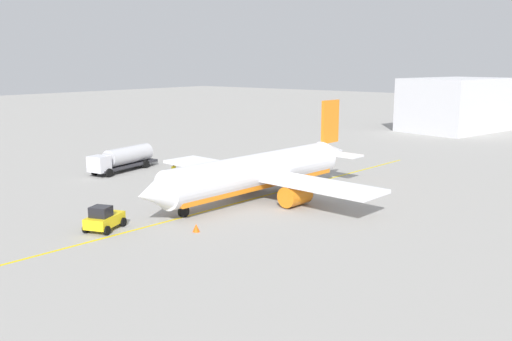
{
  "coord_description": "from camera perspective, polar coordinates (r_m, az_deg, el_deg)",
  "views": [
    {
      "loc": [
        44.45,
        35.32,
        14.26
      ],
      "look_at": [
        0.0,
        0.0,
        3.0
      ],
      "focal_mm": 38.44,
      "sensor_mm": 36.0,
      "label": 1
    }
  ],
  "objects": [
    {
      "name": "safety_cone_nose",
      "position": [
        47.31,
        -6.25,
        -5.95
      ],
      "size": [
        0.63,
        0.63,
        0.7
      ],
      "primitive_type": "cone",
      "color": "#F2590F",
      "rests_on": "ground"
    },
    {
      "name": "ground_plane",
      "position": [
        58.54,
        -0.0,
        -2.88
      ],
      "size": [
        400.0,
        400.0,
        0.0
      ],
      "primitive_type": "plane",
      "color": "#9E9B96"
    },
    {
      "name": "pushback_tug",
      "position": [
        49.12,
        -15.56,
        -4.86
      ],
      "size": [
        4.08,
        3.38,
        2.2
      ],
      "color": "yellow",
      "rests_on": "ground"
    },
    {
      "name": "distant_hangar",
      "position": [
        123.65,
        20.13,
        6.46
      ],
      "size": [
        25.42,
        19.62,
        10.96
      ],
      "color": "silver",
      "rests_on": "ground"
    },
    {
      "name": "taxi_line_marking",
      "position": [
        58.54,
        -0.0,
        -2.88
      ],
      "size": [
        62.78,
        5.02,
        0.01
      ],
      "primitive_type": "cube",
      "rotation": [
        0.0,
        0.0,
        -0.08
      ],
      "color": "yellow",
      "rests_on": "ground"
    },
    {
      "name": "airplane",
      "position": [
        58.29,
        0.32,
        -0.23
      ],
      "size": [
        31.45,
        28.4,
        9.75
      ],
      "color": "white",
      "rests_on": "ground"
    },
    {
      "name": "fuel_tanker",
      "position": [
        74.86,
        -13.66,
        1.26
      ],
      "size": [
        11.17,
        4.24,
        3.15
      ],
      "color": "#2D2D33",
      "rests_on": "ground"
    },
    {
      "name": "refueling_worker",
      "position": [
        69.44,
        -8.55,
        -0.07
      ],
      "size": [
        0.59,
        0.47,
        1.71
      ],
      "color": "navy",
      "rests_on": "ground"
    }
  ]
}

